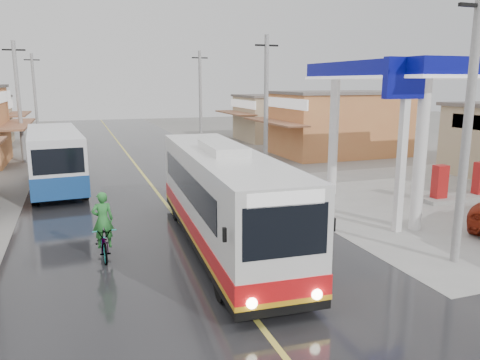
# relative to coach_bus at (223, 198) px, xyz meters

# --- Properties ---
(ground) EXTENTS (120.00, 120.00, 0.00)m
(ground) POSITION_rel_coach_bus_xyz_m (-0.78, -3.68, -1.66)
(ground) COLOR slate
(ground) RESTS_ON ground
(road) EXTENTS (12.00, 90.00, 0.02)m
(road) POSITION_rel_coach_bus_xyz_m (-0.78, 11.32, -1.65)
(road) COLOR black
(road) RESTS_ON ground
(centre_line) EXTENTS (0.15, 90.00, 0.01)m
(centre_line) POSITION_rel_coach_bus_xyz_m (-0.78, 11.32, -1.64)
(centre_line) COLOR #D8CC4C
(centre_line) RESTS_ON road
(shopfronts_right) EXTENTS (11.00, 44.00, 4.80)m
(shopfronts_right) POSITION_rel_coach_bus_xyz_m (14.22, 8.32, -1.66)
(shopfronts_right) COLOR beige
(shopfronts_right) RESTS_ON ground
(utility_poles_left) EXTENTS (1.60, 50.00, 8.00)m
(utility_poles_left) POSITION_rel_coach_bus_xyz_m (-7.78, 12.32, -1.66)
(utility_poles_left) COLOR gray
(utility_poles_left) RESTS_ON ground
(utility_poles_right) EXTENTS (1.60, 36.00, 8.00)m
(utility_poles_right) POSITION_rel_coach_bus_xyz_m (6.22, 11.32, -1.66)
(utility_poles_right) COLOR gray
(utility_poles_right) RESTS_ON ground
(coach_bus) EXTENTS (3.05, 11.11, 3.43)m
(coach_bus) POSITION_rel_coach_bus_xyz_m (0.00, 0.00, 0.00)
(coach_bus) COLOR silver
(coach_bus) RESTS_ON road
(second_bus) EXTENTS (3.02, 9.07, 2.96)m
(second_bus) POSITION_rel_coach_bus_xyz_m (-5.45, 11.11, -0.06)
(second_bus) COLOR silver
(second_bus) RESTS_ON road
(cyclist) EXTENTS (0.74, 2.01, 2.15)m
(cyclist) POSITION_rel_coach_bus_xyz_m (-3.79, 0.23, -0.95)
(cyclist) COLOR black
(cyclist) RESTS_ON ground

